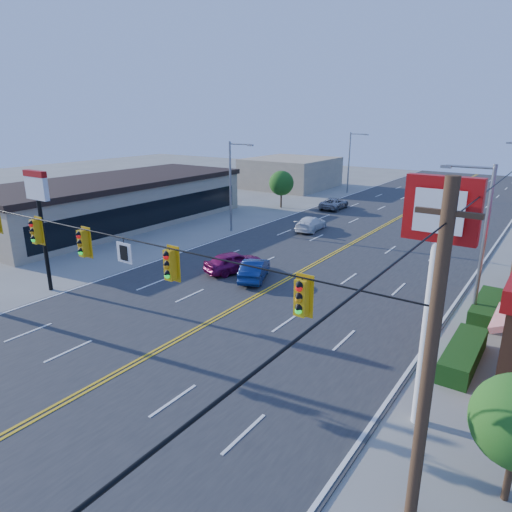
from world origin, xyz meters
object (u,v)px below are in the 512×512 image
Objects in this scene: pizza_hut_sign at (39,206)px; kfc_pylon at (436,256)px; car_magenta at (234,263)px; car_blue at (254,270)px; signal_span at (103,261)px; car_white at (311,224)px; car_silver at (334,204)px.

kfc_pylon is at bearing 0.00° from pizza_hut_sign.
car_magenta is 1.03× the size of car_blue.
signal_span is at bearing 127.44° from car_magenta.
car_white is 10.64m from car_silver.
signal_span is at bearing -160.22° from kfc_pylon.
car_white is at bearing 100.82° from car_silver.
pizza_hut_sign reaches higher than car_blue.
kfc_pylon is 2.13× the size of car_blue.
car_blue is 0.88× the size of car_silver.
pizza_hut_sign is (-22.00, 0.00, -0.86)m from kfc_pylon.
kfc_pylon is 22.02m from pizza_hut_sign.
kfc_pylon is at bearing 170.72° from car_magenta.
pizza_hut_sign is (-10.88, 4.00, 0.30)m from signal_span.
kfc_pylon is at bearing 19.78° from signal_span.
signal_span is 26.90m from car_white.
car_white is at bearing -62.92° from car_magenta.
car_magenta is at bearing 50.67° from pizza_hut_sign.
kfc_pylon is (11.12, 4.00, 1.16)m from signal_span.
pizza_hut_sign is 23.38m from car_white.
car_magenta is (7.28, 8.88, -4.48)m from pizza_hut_sign.
car_blue is at bearing 42.68° from pizza_hut_sign.
signal_span reaches higher than car_blue.
pizza_hut_sign is at bearing 72.48° from car_magenta.
pizza_hut_sign is 12.33m from car_magenta.
pizza_hut_sign is at bearing 80.74° from car_silver.
signal_span reaches higher than car_magenta.
kfc_pylon is at bearing 120.36° from car_white.
car_blue reaches higher than car_silver.
car_white is (6.06, 22.12, -4.55)m from pizza_hut_sign.
kfc_pylon is 1.24× the size of pizza_hut_sign.
pizza_hut_sign reaches higher than car_magenta.
car_blue is (9.22, 8.50, -4.52)m from pizza_hut_sign.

